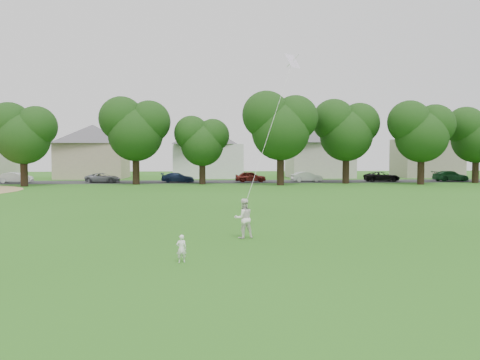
{
  "coord_description": "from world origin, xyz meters",
  "views": [
    {
      "loc": [
        -0.38,
        -14.45,
        3.16
      ],
      "look_at": [
        0.83,
        2.0,
        2.3
      ],
      "focal_mm": 35.0,
      "sensor_mm": 36.0,
      "label": 1
    }
  ],
  "objects": [
    {
      "name": "older_boy",
      "position": [
        1.06,
        3.25,
        0.76
      ],
      "size": [
        0.87,
        0.76,
        1.52
      ],
      "primitive_type": "imported",
      "rotation": [
        0.0,
        0.0,
        3.42
      ],
      "color": "white",
      "rests_on": "ground"
    },
    {
      "name": "toddler",
      "position": [
        -1.1,
        -0.69,
        0.42
      ],
      "size": [
        0.34,
        0.25,
        0.83
      ],
      "primitive_type": "imported",
      "rotation": [
        0.0,
        0.0,
        3.33
      ],
      "color": "white",
      "rests_on": "ground"
    },
    {
      "name": "street",
      "position": [
        0.0,
        42.0,
        0.01
      ],
      "size": [
        90.0,
        7.0,
        0.01
      ],
      "primitive_type": "cube",
      "color": "#2D2D30",
      "rests_on": "ground"
    },
    {
      "name": "parked_cars",
      "position": [
        2.81,
        41.0,
        0.61
      ],
      "size": [
        63.16,
        2.09,
        1.27
      ],
      "color": "black",
      "rests_on": "ground"
    },
    {
      "name": "ground",
      "position": [
        0.0,
        0.0,
        0.0
      ],
      "size": [
        160.0,
        160.0,
        0.0
      ],
      "primitive_type": "plane",
      "color": "#276116",
      "rests_on": "ground"
    },
    {
      "name": "kite",
      "position": [
        2.42,
        5.54,
        4.38
      ],
      "size": [
        1.84,
        2.74,
        8.45
      ],
      "color": "silver",
      "rests_on": "ground"
    },
    {
      "name": "tree_row",
      "position": [
        2.67,
        36.49,
        6.1
      ],
      "size": [
        80.66,
        8.66,
        10.26
      ],
      "color": "black",
      "rests_on": "ground"
    },
    {
      "name": "house_row",
      "position": [
        -0.61,
        52.0,
        4.73
      ],
      "size": [
        77.15,
        13.9,
        10.21
      ],
      "color": "beige",
      "rests_on": "ground"
    }
  ]
}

